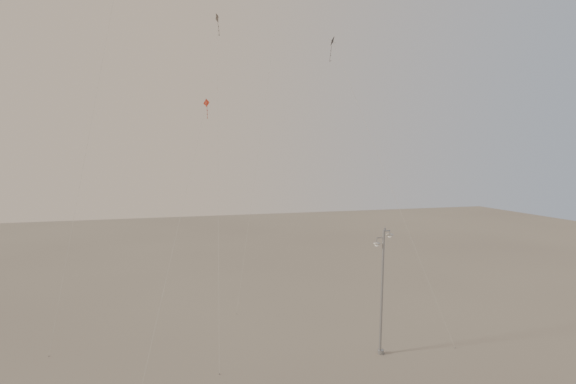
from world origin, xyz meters
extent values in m
plane|color=gray|center=(0.00, 0.00, 0.00)|extent=(160.00, 160.00, 0.00)
cylinder|color=#909398|center=(7.01, 0.32, 0.15)|extent=(0.44, 0.44, 0.30)
cylinder|color=#909398|center=(7.01, 0.32, 4.48)|extent=(0.33, 0.18, 8.96)
cylinder|color=#909398|center=(7.16, 0.32, 9.00)|extent=(0.14, 0.14, 0.18)
cylinder|color=#909398|center=(7.40, 0.40, 8.85)|extent=(0.50, 0.23, 0.07)
cylinder|color=#909398|center=(7.64, 0.49, 8.70)|extent=(0.06, 0.06, 0.30)
ellipsoid|color=#B6B6B1|center=(7.64, 0.49, 8.55)|extent=(0.52, 0.52, 0.18)
cylinder|color=#909398|center=(6.87, 0.34, 8.40)|extent=(0.60, 0.11, 0.07)
cylinder|color=#909398|center=(6.57, 0.36, 8.20)|extent=(0.06, 0.06, 0.40)
ellipsoid|color=#B6B6B1|center=(6.57, 0.36, 8.00)|extent=(0.52, 0.52, 0.18)
cylinder|color=beige|center=(-12.84, 8.92, 16.18)|extent=(5.73, 5.17, 32.26)
cylinder|color=#909398|center=(-15.70, 6.35, 0.05)|extent=(0.06, 0.06, 0.10)
cube|color=#2E2927|center=(-3.03, 10.81, 25.60)|extent=(0.18, 0.71, 0.68)
cylinder|color=#2E2927|center=(-2.90, 10.88, 24.73)|extent=(0.17, 0.11, 1.13)
cylinder|color=beige|center=(-3.76, 5.61, 12.82)|extent=(1.46, 10.39, 25.55)
cylinder|color=#909398|center=(-4.48, 0.42, 0.05)|extent=(0.06, 0.06, 0.10)
cylinder|color=beige|center=(1.61, 14.18, 17.76)|extent=(6.37, 5.98, 35.43)
cylinder|color=#909398|center=(-1.57, 11.19, 0.05)|extent=(0.06, 0.06, 0.10)
cube|color=#A02717|center=(-4.00, 10.88, 18.58)|extent=(0.46, 0.53, 0.66)
cylinder|color=#A02717|center=(-3.93, 11.01, 17.78)|extent=(0.10, 0.16, 1.02)
cylinder|color=beige|center=(-6.78, 3.48, 9.31)|extent=(5.56, 14.80, 18.54)
cube|color=#2E2927|center=(5.80, 7.07, 23.42)|extent=(0.41, 0.73, 0.77)
cylinder|color=#2E2927|center=(5.65, 7.09, 22.41)|extent=(0.21, 0.05, 1.31)
cylinder|color=beige|center=(9.24, 3.36, 11.73)|extent=(6.91, 7.43, 23.37)
cylinder|color=#909398|center=(12.69, -0.34, 0.05)|extent=(0.06, 0.06, 0.10)
camera|label=1|loc=(-7.92, -27.69, 14.03)|focal=28.00mm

